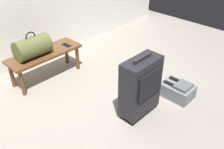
# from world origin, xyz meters

# --- Properties ---
(ground_plane) EXTENTS (6.60, 6.60, 0.00)m
(ground_plane) POSITION_xyz_m (0.00, 0.00, 0.00)
(ground_plane) COLOR gray
(bench) EXTENTS (1.00, 0.36, 0.39)m
(bench) POSITION_xyz_m (-0.02, 1.03, 0.33)
(bench) COLOR brown
(bench) RESTS_ON ground
(duffel_bag_olive) EXTENTS (0.44, 0.26, 0.34)m
(duffel_bag_olive) POSITION_xyz_m (-0.17, 1.03, 0.52)
(duffel_bag_olive) COLOR #51562D
(duffel_bag_olive) RESTS_ON bench
(cell_phone) EXTENTS (0.07, 0.14, 0.01)m
(cell_phone) POSITION_xyz_m (0.31, 0.99, 0.39)
(cell_phone) COLOR #191E4C
(cell_phone) RESTS_ON bench
(suitcase_upright_charcoal) EXTENTS (0.47, 0.25, 0.73)m
(suitcase_upright_charcoal) POSITION_xyz_m (0.27, -0.36, 0.38)
(suitcase_upright_charcoal) COLOR black
(suitcase_upright_charcoal) RESTS_ON ground
(backpack_grey) EXTENTS (0.28, 0.38, 0.21)m
(backpack_grey) POSITION_xyz_m (0.84, -0.51, 0.09)
(backpack_grey) COLOR slate
(backpack_grey) RESTS_ON ground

